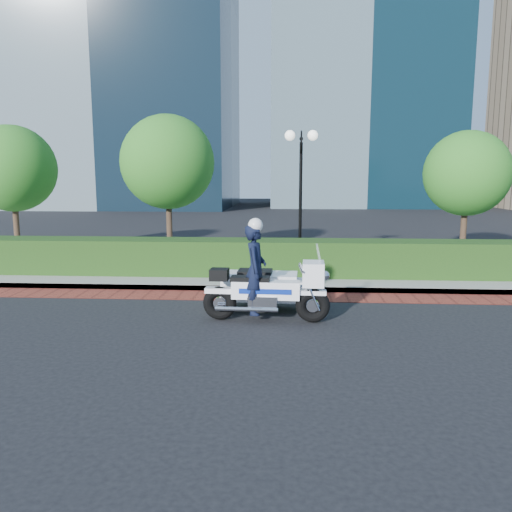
# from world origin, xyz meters

# --- Properties ---
(ground) EXTENTS (120.00, 120.00, 0.00)m
(ground) POSITION_xyz_m (0.00, 0.00, 0.00)
(ground) COLOR black
(ground) RESTS_ON ground
(brick_strip) EXTENTS (60.00, 1.00, 0.01)m
(brick_strip) POSITION_xyz_m (0.00, 1.50, 0.01)
(brick_strip) COLOR maroon
(brick_strip) RESTS_ON ground
(sidewalk) EXTENTS (60.00, 8.00, 0.15)m
(sidewalk) POSITION_xyz_m (0.00, 6.00, 0.07)
(sidewalk) COLOR gray
(sidewalk) RESTS_ON ground
(hedge_main) EXTENTS (18.00, 1.20, 1.00)m
(hedge_main) POSITION_xyz_m (0.00, 3.60, 0.65)
(hedge_main) COLOR black
(hedge_main) RESTS_ON sidewalk
(lamppost) EXTENTS (1.02, 0.70, 4.21)m
(lamppost) POSITION_xyz_m (1.00, 5.20, 2.96)
(lamppost) COLOR black
(lamppost) RESTS_ON sidewalk
(tree_a) EXTENTS (3.00, 3.00, 4.58)m
(tree_a) POSITION_xyz_m (-9.00, 6.50, 3.22)
(tree_a) COLOR #332319
(tree_a) RESTS_ON sidewalk
(tree_b) EXTENTS (3.20, 3.20, 4.89)m
(tree_b) POSITION_xyz_m (-3.50, 6.50, 3.43)
(tree_b) COLOR #332319
(tree_b) RESTS_ON sidewalk
(tree_c) EXTENTS (2.80, 2.80, 4.30)m
(tree_c) POSITION_xyz_m (6.50, 6.50, 3.05)
(tree_c) COLOR #332319
(tree_c) RESTS_ON sidewalk
(police_motorcycle) EXTENTS (2.62, 1.87, 2.12)m
(police_motorcycle) POSITION_xyz_m (0.08, -0.26, 0.73)
(police_motorcycle) COLOR black
(police_motorcycle) RESTS_ON ground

